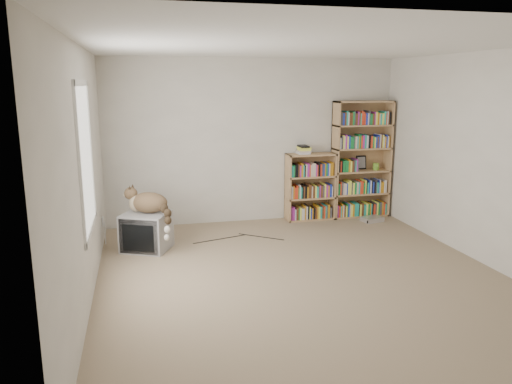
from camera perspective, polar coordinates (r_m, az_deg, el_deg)
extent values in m
cube|color=#9B8769|center=(5.66, 5.51, -9.78)|extent=(4.50, 5.00, 0.01)
cube|color=silver|center=(7.70, -0.30, 5.80)|extent=(4.50, 0.02, 2.50)
cube|color=silver|center=(3.13, 20.90, -4.80)|extent=(4.50, 0.02, 2.50)
cube|color=silver|center=(5.06, -19.08, 1.67)|extent=(0.02, 5.00, 2.50)
cube|color=silver|center=(6.41, 25.19, 3.30)|extent=(0.02, 5.00, 2.50)
cube|color=white|center=(5.26, 6.09, 16.34)|extent=(4.50, 5.00, 0.02)
cube|color=white|center=(5.23, -18.86, 3.69)|extent=(0.02, 1.22, 1.52)
cube|color=#9D9DA0|center=(6.64, -12.41, -4.43)|extent=(0.72, 0.70, 0.49)
cube|color=black|center=(6.43, -13.26, -5.02)|extent=(0.48, 0.24, 0.45)
cube|color=black|center=(6.42, -13.33, -5.15)|extent=(0.38, 0.19, 0.34)
cube|color=black|center=(6.74, -12.02, -4.24)|extent=(0.42, 0.39, 0.29)
ellipsoid|color=#332415|center=(6.58, -12.14, -1.18)|extent=(0.57, 0.47, 0.27)
ellipsoid|color=#332415|center=(6.54, -11.10, -1.31)|extent=(0.29, 0.30, 0.20)
ellipsoid|color=tan|center=(6.62, -13.51, -1.26)|extent=(0.24, 0.24, 0.22)
ellipsoid|color=#332415|center=(6.63, -14.12, -0.16)|extent=(0.22, 0.21, 0.16)
sphere|color=beige|center=(6.66, -14.64, -0.35)|extent=(0.09, 0.09, 0.07)
cone|color=black|center=(6.58, -14.23, 0.42)|extent=(0.09, 0.09, 0.08)
cone|color=black|center=(6.67, -13.93, 0.58)|extent=(0.09, 0.09, 0.08)
cube|color=#A77B53|center=(7.98, 9.00, 3.55)|extent=(0.02, 0.30, 1.86)
cube|color=#A77B53|center=(8.37, 14.75, 3.69)|extent=(0.03, 0.30, 1.86)
cube|color=#A77B53|center=(8.29, 11.54, 3.77)|extent=(0.93, 0.03, 1.86)
cube|color=#A77B53|center=(8.08, 12.24, 10.06)|extent=(0.93, 0.30, 0.02)
cube|color=#A77B53|center=(8.35, 11.67, -2.59)|extent=(0.93, 0.30, 0.03)
cube|color=#A77B53|center=(8.26, 11.78, -0.14)|extent=(0.93, 0.30, 0.03)
cube|color=#A77B53|center=(8.19, 11.89, 2.36)|extent=(0.93, 0.30, 0.02)
cube|color=#A77B53|center=(8.14, 12.00, 4.90)|extent=(0.93, 0.30, 0.02)
cube|color=#A77B53|center=(8.10, 12.12, 7.47)|extent=(0.93, 0.30, 0.02)
cube|color=red|center=(8.32, 11.70, -1.88)|extent=(0.85, 0.24, 0.19)
cube|color=#1C32BB|center=(8.24, 11.81, 0.59)|extent=(0.85, 0.24, 0.19)
cube|color=#157A36|center=(8.18, 11.92, 3.10)|extent=(0.85, 0.24, 0.19)
cube|color=beige|center=(8.13, 12.04, 5.65)|extent=(0.85, 0.24, 0.19)
cube|color=black|center=(8.09, 12.15, 8.23)|extent=(0.85, 0.24, 0.19)
cube|color=#A77B53|center=(7.80, 3.65, 0.47)|extent=(0.02, 0.30, 1.05)
cube|color=#A77B53|center=(8.04, 8.71, 0.71)|extent=(0.02, 0.30, 1.05)
cube|color=#A77B53|center=(8.04, 5.89, 0.79)|extent=(0.76, 0.03, 1.05)
cube|color=#A77B53|center=(7.82, 6.31, 4.28)|extent=(0.76, 0.30, 0.02)
cube|color=#A77B53|center=(8.03, 6.13, -3.00)|extent=(0.76, 0.30, 0.03)
cube|color=#A77B53|center=(7.95, 6.19, -0.62)|extent=(0.76, 0.30, 0.03)
cube|color=#A77B53|center=(7.88, 6.25, 1.81)|extent=(0.76, 0.30, 0.02)
cube|color=red|center=(8.00, 6.15, -2.25)|extent=(0.68, 0.24, 0.19)
cube|color=#1C32BB|center=(7.93, 6.21, 0.14)|extent=(0.68, 0.24, 0.19)
cube|color=#157A36|center=(7.86, 6.27, 2.58)|extent=(0.68, 0.24, 0.19)
cube|color=red|center=(7.82, 5.49, 4.85)|extent=(0.18, 0.24, 0.13)
cylinder|color=#71AE31|center=(8.29, 13.52, 2.88)|extent=(0.10, 0.10, 0.11)
cube|color=black|center=(8.28, 11.92, 3.33)|extent=(0.17, 0.05, 0.22)
cube|color=silver|center=(8.05, 13.13, -3.04)|extent=(0.35, 0.28, 0.07)
cube|color=silver|center=(6.98, -17.10, -3.23)|extent=(0.01, 0.08, 0.13)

